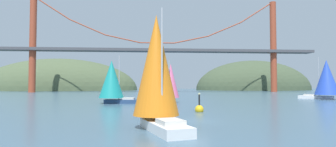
% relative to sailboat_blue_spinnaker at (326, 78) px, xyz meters
% --- Properties ---
extents(ground_plane, '(360.00, 360.00, 0.00)m').
position_rel_sailboat_blue_spinnaker_xyz_m(ground_plane, '(-37.22, -34.81, -4.88)').
color(ground_plane, '#426075').
extents(headland_right, '(69.88, 44.00, 35.70)m').
position_rel_sailboat_blue_spinnaker_xyz_m(headland_right, '(22.78, 100.19, -4.88)').
color(headland_right, '#425138').
rests_on(headland_right, ground_plane).
extents(headland_left, '(89.66, 44.00, 36.44)m').
position_rel_sailboat_blue_spinnaker_xyz_m(headland_left, '(-92.22, 100.19, -4.88)').
color(headland_left, '#4C5B3D').
rests_on(headland_left, ground_plane).
extents(suspension_bridge, '(143.50, 6.00, 41.91)m').
position_rel_sailboat_blue_spinnaker_xyz_m(suspension_bridge, '(-37.22, 60.19, 14.74)').
color(suspension_bridge, '#A34228').
rests_on(suspension_bridge, ground_plane).
extents(sailboat_blue_spinnaker, '(8.95, 8.48, 9.99)m').
position_rel_sailboat_blue_spinnaker_xyz_m(sailboat_blue_spinnaker, '(0.00, 0.00, 0.00)').
color(sailboat_blue_spinnaker, white).
rests_on(sailboat_blue_spinnaker, ground_plane).
extents(sailboat_teal_sail, '(7.89, 5.09, 8.82)m').
position_rel_sailboat_blue_spinnaker_xyz_m(sailboat_teal_sail, '(-48.17, -10.13, -0.72)').
color(sailboat_teal_sail, navy).
rests_on(sailboat_teal_sail, ground_plane).
extents(sailboat_pink_spinnaker, '(4.27, 6.84, 8.04)m').
position_rel_sailboat_blue_spinnaker_xyz_m(sailboat_pink_spinnaker, '(-37.34, -8.59, -1.01)').
color(sailboat_pink_spinnaker, navy).
rests_on(sailboat_pink_spinnaker, ground_plane).
extents(sailboat_orange_sail, '(4.71, 7.62, 9.36)m').
position_rel_sailboat_blue_spinnaker_xyz_m(sailboat_orange_sail, '(-41.07, -38.60, -0.20)').
color(sailboat_orange_sail, white).
rests_on(sailboat_orange_sail, ground_plane).
extents(channel_buoy, '(1.10, 1.10, 2.64)m').
position_rel_sailboat_blue_spinnaker_xyz_m(channel_buoy, '(-35.24, -26.35, -4.51)').
color(channel_buoy, gold).
rests_on(channel_buoy, ground_plane).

